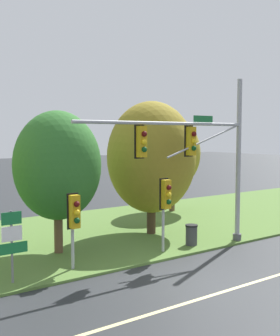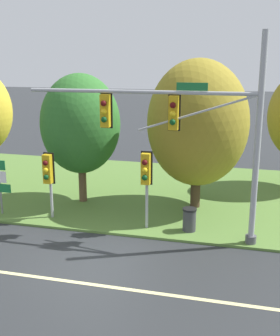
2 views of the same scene
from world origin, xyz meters
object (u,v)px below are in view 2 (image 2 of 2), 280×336
(pedestrian_signal_near_kerb, at_px, (146,174))
(trash_bin, at_px, (189,219))
(pedestrian_signal_further_along, at_px, (48,172))
(traffic_signal_mast, at_px, (190,126))
(tree_behind_signpost, at_px, (198,123))
(tree_left_of_mast, at_px, (80,124))

(pedestrian_signal_near_kerb, height_order, trash_bin, pedestrian_signal_near_kerb)
(pedestrian_signal_further_along, xyz_separation_m, trash_bin, (5.92, 0.15, -1.57))
(traffic_signal_mast, xyz_separation_m, tree_behind_signpost, (-0.14, 3.47, -0.42))
(tree_left_of_mast, height_order, trash_bin, tree_left_of_mast)
(traffic_signal_mast, distance_m, tree_behind_signpost, 3.50)
(pedestrian_signal_near_kerb, distance_m, tree_behind_signpost, 3.84)
(pedestrian_signal_near_kerb, relative_size, tree_left_of_mast, 0.53)
(pedestrian_signal_further_along, distance_m, tree_left_of_mast, 3.04)
(pedestrian_signal_further_along, bearing_deg, trash_bin, 1.48)
(trash_bin, bearing_deg, tree_left_of_mast, 156.62)
(trash_bin, bearing_deg, pedestrian_signal_near_kerb, -171.62)
(tree_behind_signpost, relative_size, trash_bin, 7.17)
(pedestrian_signal_further_along, bearing_deg, pedestrian_signal_near_kerb, -1.35)
(traffic_signal_mast, height_order, trash_bin, traffic_signal_mast)
(pedestrian_signal_near_kerb, xyz_separation_m, tree_behind_signpost, (1.58, 3.13, 1.56))
(tree_behind_signpost, bearing_deg, pedestrian_signal_further_along, -152.41)
(traffic_signal_mast, xyz_separation_m, trash_bin, (-0.01, 0.60, -3.81))
(pedestrian_signal_near_kerb, bearing_deg, traffic_signal_mast, -11.38)
(trash_bin, bearing_deg, pedestrian_signal_further_along, -178.52)
(traffic_signal_mast, distance_m, pedestrian_signal_near_kerb, 2.65)
(trash_bin, bearing_deg, traffic_signal_mast, -89.32)
(tree_left_of_mast, distance_m, trash_bin, 6.75)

